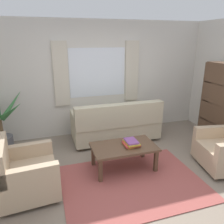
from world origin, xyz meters
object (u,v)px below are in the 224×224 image
(coffee_table, at_px, (124,149))
(book_stack_on_table, at_px, (131,143))
(armchair_left, at_px, (23,174))
(potted_plant, at_px, (1,128))
(couch, at_px, (116,125))
(bookshelf, at_px, (220,107))

(coffee_table, distance_m, book_stack_on_table, 0.16)
(armchair_left, height_order, potted_plant, potted_plant)
(couch, bearing_deg, bookshelf, 160.80)
(coffee_table, bearing_deg, book_stack_on_table, -10.97)
(book_stack_on_table, bearing_deg, potted_plant, 149.50)
(armchair_left, bearing_deg, bookshelf, -85.59)
(couch, bearing_deg, potted_plant, -3.80)
(couch, height_order, bookshelf, bookshelf)
(bookshelf, bearing_deg, book_stack_on_table, 100.86)
(couch, distance_m, potted_plant, 2.35)
(coffee_table, distance_m, potted_plant, 2.46)
(coffee_table, height_order, potted_plant, potted_plant)
(potted_plant, bearing_deg, bookshelf, -11.29)
(armchair_left, bearing_deg, coffee_table, -86.64)
(couch, xyz_separation_m, coffee_table, (-0.24, -1.13, 0.01))
(couch, relative_size, potted_plant, 1.48)
(couch, bearing_deg, armchair_left, 36.11)
(armchair_left, relative_size, coffee_table, 0.82)
(couch, distance_m, bookshelf, 2.26)
(coffee_table, bearing_deg, armchair_left, -172.05)
(couch, xyz_separation_m, bookshelf, (2.10, -0.73, 0.43))
(book_stack_on_table, xyz_separation_m, bookshelf, (2.21, 0.42, 0.31))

